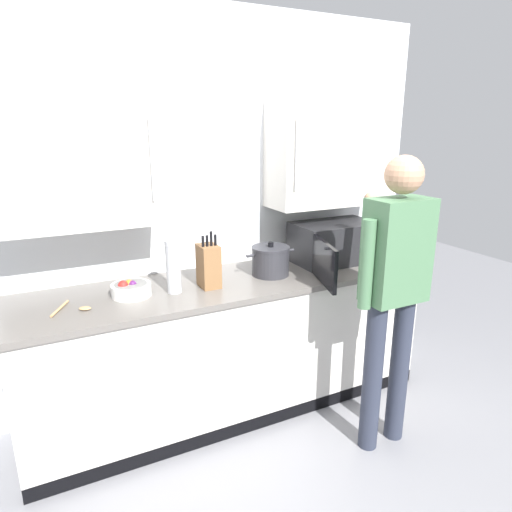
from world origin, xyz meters
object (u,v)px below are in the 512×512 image
Objects in this scene: microwave_oven at (332,243)px; thermos_flask at (174,266)px; wooden_spoon at (73,308)px; person_figure at (393,282)px; stock_pot at (271,261)px; fruit_bowl at (131,289)px; knife_block at (209,266)px.

thermos_flask reaches higher than microwave_oven.
person_figure is (1.58, -0.66, 0.11)m from wooden_spoon.
stock_pot is 0.20× the size of person_figure.
wooden_spoon is (-1.73, -0.10, -0.13)m from microwave_oven.
person_figure reaches higher than fruit_bowl.
wooden_spoon is 1.72m from person_figure.
microwave_oven is at bearing 79.48° from person_figure.
stock_pot is (-0.52, -0.05, -0.05)m from microwave_oven.
microwave_oven reaches higher than fruit_bowl.
stock_pot is at bearing 2.41° from wooden_spoon.
stock_pot is at bearing 3.95° from knife_block.
person_figure is at bearing -33.45° from thermos_flask.
knife_block is 1.10× the size of thermos_flask.
wooden_spoon is 1.21m from stock_pot.
knife_block is (0.45, -0.05, 0.09)m from fruit_bowl.
fruit_bowl is 0.47m from knife_block.
person_figure is (1.03, -0.68, -0.04)m from thermos_flask.
knife_block is 0.22m from thermos_flask.
thermos_flask is at bearing -179.13° from knife_block.
thermos_flask is at bearing 1.78° from wooden_spoon.
thermos_flask is at bearing 146.55° from person_figure.
wooden_spoon is 0.78m from knife_block.
knife_block is at bearing -176.05° from stock_pot.
microwave_oven is 2.26× the size of stock_pot.
fruit_bowl is 0.72× the size of thermos_flask.
fruit_bowl is 0.13× the size of person_figure.
microwave_oven is 0.46× the size of person_figure.
person_figure is at bearing -100.52° from microwave_oven.
wooden_spoon is 0.94× the size of fruit_bowl.
person_figure reaches higher than stock_pot.
person_figure reaches higher than thermos_flask.
stock_pot is at bearing 2.94° from thermos_flask.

